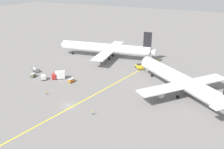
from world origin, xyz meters
TOP-DOWN VIEW (x-y plane):
  - ground_plane at (0.00, 0.00)m, footprint 600.00×600.00m
  - taxiway_stripe at (3.39, 10.00)m, footprint 18.22×118.76m
  - airliner_at_gate_left at (-16.36, 56.94)m, footprint 57.25×41.44m
  - airliner_being_pushed at (33.34, 29.24)m, footprint 46.94×38.45m
  - pushback_tug at (7.90, 48.85)m, footprint 7.11×6.58m
  - gse_container_dolly_flat at (-24.86, 14.37)m, footprint 3.86×3.76m
  - gse_catering_truck_tall at (-19.53, 18.65)m, footprint 6.05×5.54m
  - gse_fuel_bowser_stubby at (-35.61, 20.30)m, footprint 5.23×3.80m
  - gse_baggage_cart_trailing at (-31.46, 14.55)m, footprint 2.22×3.04m
  - gse_baggage_cart_near_cluster at (-11.89, 17.95)m, footprint 2.12×3.00m
  - ground_crew_marshaller_foreground at (11.49, -1.14)m, footprint 0.47×0.36m
  - ground_crew_wing_walker_right at (-12.94, 3.22)m, footprint 0.42×0.42m

SIDE VIEW (x-z plane):
  - ground_plane at x=0.00m, z-range 0.00..0.00m
  - taxiway_stripe at x=3.39m, z-range 0.00..0.01m
  - ground_crew_wing_walker_right at x=-12.94m, z-range 0.03..1.62m
  - gse_baggage_cart_trailing at x=-31.46m, z-range 0.01..1.72m
  - gse_baggage_cart_near_cluster at x=-11.89m, z-range 0.01..1.72m
  - ground_crew_marshaller_foreground at x=11.49m, z-range 0.04..1.72m
  - gse_container_dolly_flat at x=-24.86m, z-range 0.10..2.25m
  - pushback_tug at x=7.90m, z-range -0.23..2.67m
  - gse_fuel_bowser_stubby at x=-35.61m, z-range 0.13..2.53m
  - gse_catering_truck_tall at x=-19.53m, z-range 0.01..3.51m
  - airliner_at_gate_left at x=-16.36m, z-range -2.75..13.63m
  - airliner_being_pushed at x=33.34m, z-range -2.79..13.92m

